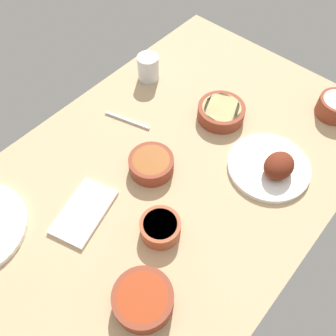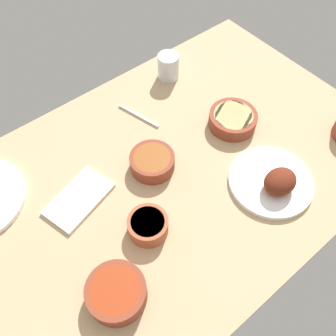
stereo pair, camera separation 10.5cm
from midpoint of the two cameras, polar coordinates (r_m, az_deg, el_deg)
The scene contains 10 objects.
dining_table at distance 111.77cm, azimuth -2.67°, elevation -1.35°, with size 140.00×90.00×4.00cm, color tan.
plate_near_viewer at distance 111.53cm, azimuth 13.61°, elevation 0.05°, with size 25.11×25.11×8.05cm.
bowl_cream at distance 132.77cm, azimuth 22.96°, elevation 8.87°, with size 12.00×12.00×6.43cm.
bowl_soup at distance 108.80cm, azimuth -5.41°, elevation 0.48°, with size 13.67×13.67×4.98cm.
bowl_sauce at distance 91.93cm, azimuth -7.43°, elevation -20.16°, with size 14.82×14.82×5.68cm.
bowl_onions at distance 98.07cm, azimuth -4.32°, elevation -9.57°, with size 11.10×11.10×5.14cm.
bowl_pasta at distance 122.59cm, azimuth 5.97°, elevation 8.71°, with size 15.79×15.79×4.78cm.
water_tumbler at distance 135.19cm, azimuth -5.44°, elevation 15.37°, with size 7.75×7.75×9.49cm, color silver.
folded_napkin at distance 106.36cm, azimuth -15.94°, elevation -6.89°, with size 19.52×11.31×1.20cm, color white.
fork_loose at distance 123.78cm, azimuth -8.90°, elevation 7.32°, with size 16.85×0.90×0.80cm, color silver.
Camera 1 is at (-46.13, -40.40, 95.60)cm, focal length 38.55 mm.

